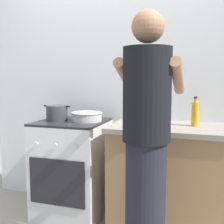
# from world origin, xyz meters

# --- Properties ---
(back_wall) EXTENTS (3.20, 0.10, 2.50)m
(back_wall) POSITION_xyz_m (0.20, 0.50, 1.25)
(back_wall) COLOR silver
(back_wall) RESTS_ON ground
(countertop) EXTENTS (1.00, 0.60, 0.90)m
(countertop) POSITION_xyz_m (0.55, 0.15, 0.45)
(countertop) COLOR #99724C
(countertop) RESTS_ON ground
(stove_range) EXTENTS (0.60, 0.62, 0.90)m
(stove_range) POSITION_xyz_m (-0.35, 0.15, 0.45)
(stove_range) COLOR silver
(stove_range) RESTS_ON ground
(pot) EXTENTS (0.26, 0.20, 0.14)m
(pot) POSITION_xyz_m (-0.49, 0.13, 0.97)
(pot) COLOR #38383D
(pot) RESTS_ON stove_range
(mixing_bowl) EXTENTS (0.29, 0.29, 0.08)m
(mixing_bowl) POSITION_xyz_m (-0.21, 0.18, 0.95)
(mixing_bowl) COLOR #B7B7BC
(mixing_bowl) RESTS_ON stove_range
(utensil_crock) EXTENTS (0.10, 0.10, 0.32)m
(utensil_crock) POSITION_xyz_m (0.35, 0.35, 0.99)
(utensil_crock) COLOR silver
(utensil_crock) RESTS_ON countertop
(spice_bottle) EXTENTS (0.04, 0.04, 0.09)m
(spice_bottle) POSITION_xyz_m (0.50, 0.19, 0.94)
(spice_bottle) COLOR silver
(spice_bottle) RESTS_ON countertop
(oil_bottle) EXTENTS (0.06, 0.06, 0.24)m
(oil_bottle) POSITION_xyz_m (0.74, 0.20, 1.00)
(oil_bottle) COLOR gold
(oil_bottle) RESTS_ON countertop
(person) EXTENTS (0.41, 0.50, 1.70)m
(person) POSITION_xyz_m (0.46, -0.46, 0.86)
(person) COLOR black
(person) RESTS_ON ground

